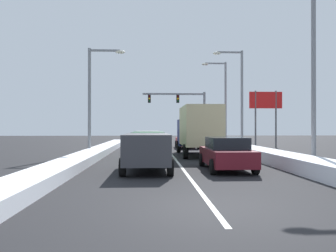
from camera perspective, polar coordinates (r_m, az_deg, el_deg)
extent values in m
plane|color=black|center=(21.37, 1.20, -5.50)|extent=(120.00, 120.00, 0.00)
cube|color=silver|center=(24.61, 0.66, -4.79)|extent=(0.14, 35.90, 0.01)
cube|color=white|center=(25.47, 12.68, -3.92)|extent=(1.59, 35.90, 0.64)
cube|color=white|center=(24.84, -11.67, -4.22)|extent=(1.48, 35.90, 0.46)
cube|color=maroon|center=(16.03, 9.63, -4.99)|extent=(1.82, 4.50, 0.70)
cube|color=black|center=(15.85, 9.75, -2.86)|extent=(1.64, 2.20, 0.55)
cube|color=red|center=(13.74, 8.79, -5.29)|extent=(0.24, 0.08, 0.14)
cube|color=red|center=(14.08, 14.34, -5.16)|extent=(0.24, 0.08, 0.14)
cylinder|color=black|center=(17.42, 5.65, -5.61)|extent=(0.22, 0.66, 0.66)
cylinder|color=black|center=(17.77, 11.36, -5.50)|extent=(0.22, 0.66, 0.66)
cylinder|color=black|center=(14.38, 7.49, -6.75)|extent=(0.22, 0.66, 0.66)
cylinder|color=black|center=(14.80, 14.33, -6.56)|extent=(0.22, 0.66, 0.66)
cube|color=navy|center=(26.52, 4.25, -1.10)|extent=(2.35, 2.20, 2.00)
cube|color=#D1C18C|center=(22.95, 5.36, 0.02)|extent=(2.35, 5.00, 2.60)
cylinder|color=black|center=(26.75, 1.77, -3.45)|extent=(0.28, 0.92, 0.92)
cylinder|color=black|center=(27.02, 6.54, -3.41)|extent=(0.28, 0.92, 0.92)
cylinder|color=black|center=(21.38, 2.94, -4.26)|extent=(0.28, 0.92, 0.92)
cylinder|color=black|center=(21.72, 8.87, -4.19)|extent=(0.28, 0.92, 0.92)
cube|color=maroon|center=(32.33, 3.15, -2.59)|extent=(1.82, 4.50, 0.70)
cube|color=black|center=(32.16, 3.18, -1.52)|extent=(1.64, 2.20, 0.55)
cube|color=red|center=(30.07, 2.28, -2.54)|extent=(0.24, 0.08, 0.14)
cube|color=red|center=(30.23, 4.89, -2.53)|extent=(0.24, 0.08, 0.14)
cylinder|color=black|center=(33.81, 1.38, -3.00)|extent=(0.22, 0.66, 0.66)
cylinder|color=black|center=(33.99, 4.37, -2.98)|extent=(0.22, 0.66, 0.66)
cylinder|color=black|center=(30.72, 1.80, -3.27)|extent=(0.22, 0.66, 0.66)
cylinder|color=black|center=(30.92, 5.10, -3.25)|extent=(0.22, 0.66, 0.66)
cube|color=#38383D|center=(15.47, -3.52, -3.63)|extent=(1.95, 4.90, 1.25)
cube|color=black|center=(13.05, -3.65, -3.06)|extent=(1.56, 0.06, 0.55)
cube|color=red|center=(13.11, -7.07, -4.68)|extent=(0.20, 0.08, 0.28)
cube|color=red|center=(13.09, -0.22, -4.69)|extent=(0.20, 0.08, 0.28)
cylinder|color=black|center=(17.25, -6.64, -5.53)|extent=(0.25, 0.74, 0.74)
cylinder|color=black|center=(17.23, -0.26, -5.53)|extent=(0.25, 0.74, 0.74)
cylinder|color=black|center=(13.88, -7.58, -6.82)|extent=(0.25, 0.74, 0.74)
cylinder|color=black|center=(13.85, 0.38, -6.83)|extent=(0.25, 0.74, 0.74)
cube|color=#1E5633|center=(21.76, -3.32, -2.65)|extent=(1.95, 4.90, 1.25)
cube|color=black|center=(19.34, -3.38, -2.13)|extent=(1.56, 0.06, 0.55)
cube|color=red|center=(19.39, -5.69, -3.24)|extent=(0.20, 0.08, 0.28)
cube|color=red|center=(19.37, -1.06, -3.24)|extent=(0.20, 0.08, 0.28)
cylinder|color=black|center=(23.52, -5.62, -4.11)|extent=(0.25, 0.74, 0.74)
cylinder|color=black|center=(23.50, -0.95, -4.11)|extent=(0.25, 0.74, 0.74)
cylinder|color=black|center=(20.13, -6.09, -4.77)|extent=(0.25, 0.74, 0.74)
cylinder|color=black|center=(20.11, -0.63, -4.77)|extent=(0.25, 0.74, 0.74)
cube|color=slate|center=(28.16, -3.43, -2.10)|extent=(1.95, 4.90, 1.25)
cube|color=black|center=(25.74, -3.48, -1.66)|extent=(1.56, 0.06, 0.55)
cube|color=red|center=(25.78, -5.21, -2.49)|extent=(0.20, 0.08, 0.28)
cube|color=red|center=(25.77, -1.74, -2.49)|extent=(0.20, 0.08, 0.28)
cylinder|color=black|center=(29.91, -5.23, -3.28)|extent=(0.25, 0.74, 0.74)
cylinder|color=black|center=(29.89, -1.56, -3.28)|extent=(0.25, 0.74, 0.74)
cylinder|color=black|center=(26.52, -5.53, -3.67)|extent=(0.25, 0.74, 0.74)
cylinder|color=black|center=(26.50, -1.39, -3.67)|extent=(0.25, 0.74, 0.74)
cylinder|color=slate|center=(41.32, 6.07, 1.35)|extent=(0.28, 0.28, 6.20)
cube|color=slate|center=(41.09, 0.94, 5.34)|extent=(7.40, 0.20, 0.20)
cube|color=black|center=(41.07, 1.64, 4.54)|extent=(0.34, 0.34, 0.95)
sphere|color=#4C0A0A|center=(40.91, 1.66, 4.96)|extent=(0.22, 0.22, 0.22)
sphere|color=#F2AD14|center=(40.89, 1.66, 4.56)|extent=(0.22, 0.22, 0.22)
sphere|color=#0C3819|center=(40.86, 1.66, 4.16)|extent=(0.22, 0.22, 0.22)
cube|color=black|center=(40.95, -3.12, 4.55)|extent=(0.34, 0.34, 0.95)
sphere|color=#4C0A0A|center=(40.78, -3.13, 4.97)|extent=(0.22, 0.22, 0.22)
sphere|color=#F2AD14|center=(40.76, -3.13, 4.58)|extent=(0.22, 0.22, 0.22)
sphere|color=#0C3819|center=(40.74, -3.13, 4.18)|extent=(0.22, 0.22, 0.22)
cylinder|color=gray|center=(18.36, 23.06, 8.41)|extent=(0.22, 0.22, 9.43)
cylinder|color=gray|center=(30.52, 12.20, 4.20)|extent=(0.22, 0.22, 8.64)
cube|color=gray|center=(30.86, 10.17, 11.98)|extent=(2.20, 0.14, 0.14)
ellipsoid|color=#EAE5C6|center=(30.61, 8.12, 11.89)|extent=(0.70, 0.36, 0.24)
cylinder|color=gray|center=(36.85, 9.55, 3.64)|extent=(0.22, 0.22, 8.89)
cube|color=gray|center=(37.17, 7.87, 10.28)|extent=(2.20, 0.14, 0.14)
ellipsoid|color=#EAE5C6|center=(36.97, 6.16, 10.18)|extent=(0.70, 0.36, 0.24)
cylinder|color=gray|center=(25.41, -12.94, 4.02)|extent=(0.22, 0.22, 7.68)
cube|color=gray|center=(25.78, -10.47, 12.25)|extent=(2.20, 0.14, 0.14)
ellipsoid|color=#EAE5C6|center=(25.64, -7.97, 12.09)|extent=(0.70, 0.36, 0.24)
cylinder|color=#59595B|center=(34.07, 14.35, 1.10)|extent=(0.16, 0.16, 5.50)
cylinder|color=#59595B|center=(34.71, 17.51, 1.08)|extent=(0.16, 0.16, 5.50)
cube|color=red|center=(34.47, 15.94, 4.17)|extent=(3.20, 0.12, 1.60)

